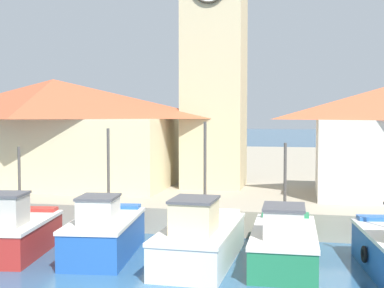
{
  "coord_description": "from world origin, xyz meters",
  "views": [
    {
      "loc": [
        4.88,
        -12.04,
        4.83
      ],
      "look_at": [
        0.16,
        10.25,
        3.5
      ],
      "focal_mm": 50.0,
      "sensor_mm": 36.0,
      "label": 1
    }
  ],
  "objects_px": {
    "fishing_boat_left_inner": "(14,233)",
    "clock_tower": "(215,39)",
    "fishing_boat_mid_left": "(104,233)",
    "fishing_boat_center": "(200,239)",
    "fishing_boat_mid_right": "(284,242)",
    "warehouse_left": "(54,131)"
  },
  "relations": [
    {
      "from": "fishing_boat_mid_right",
      "to": "warehouse_left",
      "type": "bearing_deg",
      "value": 144.62
    },
    {
      "from": "clock_tower",
      "to": "warehouse_left",
      "type": "height_order",
      "value": "clock_tower"
    },
    {
      "from": "fishing_boat_left_inner",
      "to": "clock_tower",
      "type": "distance_m",
      "value": 14.25
    },
    {
      "from": "fishing_boat_center",
      "to": "fishing_boat_mid_right",
      "type": "distance_m",
      "value": 2.69
    },
    {
      "from": "fishing_boat_center",
      "to": "fishing_boat_mid_right",
      "type": "bearing_deg",
      "value": 9.43
    },
    {
      "from": "fishing_boat_left_inner",
      "to": "warehouse_left",
      "type": "bearing_deg",
      "value": 108.56
    },
    {
      "from": "fishing_boat_mid_left",
      "to": "clock_tower",
      "type": "relative_size",
      "value": 0.29
    },
    {
      "from": "fishing_boat_center",
      "to": "fishing_boat_left_inner",
      "type": "bearing_deg",
      "value": -176.9
    },
    {
      "from": "fishing_boat_mid_right",
      "to": "fishing_boat_left_inner",
      "type": "bearing_deg",
      "value": -175.03
    },
    {
      "from": "fishing_boat_left_inner",
      "to": "fishing_boat_mid_right",
      "type": "bearing_deg",
      "value": 4.97
    },
    {
      "from": "fishing_boat_left_inner",
      "to": "clock_tower",
      "type": "bearing_deg",
      "value": 64.53
    },
    {
      "from": "fishing_boat_left_inner",
      "to": "fishing_boat_mid_left",
      "type": "relative_size",
      "value": 0.94
    },
    {
      "from": "fishing_boat_center",
      "to": "fishing_boat_mid_left",
      "type": "bearing_deg",
      "value": 177.8
    },
    {
      "from": "fishing_boat_mid_left",
      "to": "fishing_boat_mid_right",
      "type": "height_order",
      "value": "fishing_boat_mid_left"
    },
    {
      "from": "fishing_boat_left_inner",
      "to": "clock_tower",
      "type": "height_order",
      "value": "clock_tower"
    },
    {
      "from": "fishing_boat_mid_right",
      "to": "warehouse_left",
      "type": "xyz_separation_m",
      "value": [
        -12.26,
        8.7,
        3.18
      ]
    },
    {
      "from": "fishing_boat_mid_right",
      "to": "warehouse_left",
      "type": "distance_m",
      "value": 15.36
    },
    {
      "from": "fishing_boat_center",
      "to": "fishing_boat_mid_right",
      "type": "relative_size",
      "value": 1.03
    },
    {
      "from": "fishing_boat_left_inner",
      "to": "warehouse_left",
      "type": "distance_m",
      "value": 10.49
    },
    {
      "from": "fishing_boat_left_inner",
      "to": "warehouse_left",
      "type": "xyz_separation_m",
      "value": [
        -3.19,
        9.49,
        3.12
      ]
    },
    {
      "from": "fishing_boat_mid_left",
      "to": "fishing_boat_left_inner",
      "type": "bearing_deg",
      "value": -171.27
    },
    {
      "from": "fishing_boat_left_inner",
      "to": "fishing_boat_mid_left",
      "type": "height_order",
      "value": "fishing_boat_mid_left"
    }
  ]
}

